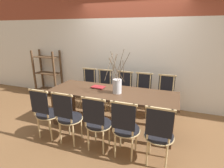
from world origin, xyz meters
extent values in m
plane|color=brown|center=(0.00, 0.00, 0.00)|extent=(16.00, 16.00, 0.00)
cube|color=silver|center=(0.00, 1.29, 1.07)|extent=(12.00, 0.06, 2.14)
cube|color=#4C3321|center=(0.00, 0.00, 0.72)|extent=(2.45, 0.84, 0.04)
cube|color=#4C3321|center=(-1.12, -0.32, 0.35)|extent=(0.09, 0.09, 0.70)
cube|color=#4C3321|center=(1.12, -0.32, 0.35)|extent=(0.09, 0.09, 0.70)
cube|color=#4C3321|center=(-1.12, 0.32, 0.35)|extent=(0.09, 0.09, 0.70)
cube|color=#4C3321|center=(1.12, 0.32, 0.35)|extent=(0.09, 0.09, 0.70)
cylinder|color=black|center=(-0.95, -0.71, 0.45)|extent=(0.40, 0.40, 0.04)
cylinder|color=tan|center=(-0.95, -0.71, 0.43)|extent=(0.42, 0.42, 0.01)
cylinder|color=tan|center=(-1.08, -0.58, 0.22)|extent=(0.03, 0.03, 0.44)
cylinder|color=tan|center=(-0.82, -0.58, 0.22)|extent=(0.03, 0.03, 0.44)
cylinder|color=tan|center=(-1.08, -0.84, 0.22)|extent=(0.03, 0.03, 0.44)
cylinder|color=tan|center=(-0.82, -0.84, 0.22)|extent=(0.03, 0.03, 0.44)
cylinder|color=tan|center=(-1.09, -0.88, 0.71)|extent=(0.03, 0.03, 0.48)
cylinder|color=tan|center=(-0.81, -0.88, 0.71)|extent=(0.03, 0.03, 0.48)
cube|color=black|center=(-0.95, -0.89, 0.73)|extent=(0.34, 0.02, 0.38)
cube|color=tan|center=(-0.95, -0.88, 0.93)|extent=(0.38, 0.03, 0.03)
cylinder|color=black|center=(-0.49, -0.71, 0.45)|extent=(0.40, 0.40, 0.04)
cylinder|color=tan|center=(-0.49, -0.71, 0.43)|extent=(0.42, 0.42, 0.01)
cylinder|color=tan|center=(-0.62, -0.58, 0.22)|extent=(0.03, 0.03, 0.44)
cylinder|color=tan|center=(-0.36, -0.58, 0.22)|extent=(0.03, 0.03, 0.44)
cylinder|color=tan|center=(-0.62, -0.84, 0.22)|extent=(0.03, 0.03, 0.44)
cylinder|color=tan|center=(-0.36, -0.84, 0.22)|extent=(0.03, 0.03, 0.44)
cylinder|color=tan|center=(-0.63, -0.88, 0.71)|extent=(0.03, 0.03, 0.48)
cylinder|color=tan|center=(-0.35, -0.88, 0.71)|extent=(0.03, 0.03, 0.48)
cube|color=black|center=(-0.49, -0.89, 0.73)|extent=(0.34, 0.02, 0.38)
cube|color=tan|center=(-0.49, -0.88, 0.93)|extent=(0.38, 0.03, 0.03)
cylinder|color=black|center=(0.04, -0.71, 0.45)|extent=(0.40, 0.40, 0.04)
cylinder|color=tan|center=(0.04, -0.71, 0.43)|extent=(0.42, 0.42, 0.01)
cylinder|color=tan|center=(-0.09, -0.58, 0.22)|extent=(0.03, 0.03, 0.44)
cylinder|color=tan|center=(0.17, -0.58, 0.22)|extent=(0.03, 0.03, 0.44)
cylinder|color=tan|center=(-0.09, -0.84, 0.22)|extent=(0.03, 0.03, 0.44)
cylinder|color=tan|center=(0.17, -0.84, 0.22)|extent=(0.03, 0.03, 0.44)
cylinder|color=tan|center=(-0.10, -0.88, 0.71)|extent=(0.03, 0.03, 0.48)
cylinder|color=tan|center=(0.18, -0.88, 0.71)|extent=(0.03, 0.03, 0.48)
cube|color=black|center=(0.04, -0.89, 0.73)|extent=(0.34, 0.02, 0.38)
cube|color=tan|center=(0.04, -0.88, 0.93)|extent=(0.38, 0.03, 0.03)
cylinder|color=black|center=(0.49, -0.71, 0.45)|extent=(0.40, 0.40, 0.04)
cylinder|color=tan|center=(0.49, -0.71, 0.43)|extent=(0.42, 0.42, 0.01)
cylinder|color=tan|center=(0.36, -0.58, 0.22)|extent=(0.03, 0.03, 0.44)
cylinder|color=tan|center=(0.62, -0.58, 0.22)|extent=(0.03, 0.03, 0.44)
cylinder|color=tan|center=(0.36, -0.84, 0.22)|extent=(0.03, 0.03, 0.44)
cylinder|color=tan|center=(0.62, -0.84, 0.22)|extent=(0.03, 0.03, 0.44)
cylinder|color=tan|center=(0.35, -0.88, 0.71)|extent=(0.03, 0.03, 0.48)
cylinder|color=tan|center=(0.63, -0.88, 0.71)|extent=(0.03, 0.03, 0.48)
cube|color=black|center=(0.49, -0.89, 0.73)|extent=(0.34, 0.02, 0.38)
cube|color=tan|center=(0.49, -0.88, 0.93)|extent=(0.38, 0.03, 0.03)
cylinder|color=black|center=(0.97, -0.71, 0.45)|extent=(0.40, 0.40, 0.04)
cylinder|color=tan|center=(0.97, -0.71, 0.43)|extent=(0.42, 0.42, 0.01)
cylinder|color=tan|center=(0.84, -0.58, 0.22)|extent=(0.03, 0.03, 0.44)
cylinder|color=tan|center=(1.10, -0.58, 0.22)|extent=(0.03, 0.03, 0.44)
cylinder|color=tan|center=(0.84, -0.84, 0.22)|extent=(0.03, 0.03, 0.44)
cylinder|color=tan|center=(1.10, -0.84, 0.22)|extent=(0.03, 0.03, 0.44)
cylinder|color=tan|center=(0.83, -0.88, 0.71)|extent=(0.03, 0.03, 0.48)
cylinder|color=tan|center=(1.11, -0.88, 0.71)|extent=(0.03, 0.03, 0.48)
cube|color=black|center=(0.97, -0.89, 0.73)|extent=(0.34, 0.02, 0.38)
cube|color=tan|center=(0.97, -0.88, 0.93)|extent=(0.38, 0.03, 0.03)
cylinder|color=black|center=(-0.94, 0.71, 0.45)|extent=(0.40, 0.40, 0.04)
cylinder|color=tan|center=(-0.94, 0.71, 0.43)|extent=(0.42, 0.42, 0.01)
cylinder|color=tan|center=(-0.81, 0.58, 0.22)|extent=(0.03, 0.03, 0.44)
cylinder|color=tan|center=(-1.07, 0.58, 0.22)|extent=(0.03, 0.03, 0.44)
cylinder|color=tan|center=(-0.81, 0.84, 0.22)|extent=(0.03, 0.03, 0.44)
cylinder|color=tan|center=(-1.07, 0.84, 0.22)|extent=(0.03, 0.03, 0.44)
cylinder|color=tan|center=(-0.80, 0.88, 0.71)|extent=(0.03, 0.03, 0.48)
cylinder|color=tan|center=(-1.08, 0.88, 0.71)|extent=(0.03, 0.03, 0.48)
cube|color=black|center=(-0.94, 0.89, 0.73)|extent=(0.34, 0.02, 0.38)
cube|color=tan|center=(-0.94, 0.88, 0.93)|extent=(0.38, 0.03, 0.03)
cylinder|color=black|center=(-0.51, 0.71, 0.45)|extent=(0.40, 0.40, 0.04)
cylinder|color=tan|center=(-0.51, 0.71, 0.43)|extent=(0.42, 0.42, 0.01)
cylinder|color=tan|center=(-0.38, 0.58, 0.22)|extent=(0.03, 0.03, 0.44)
cylinder|color=tan|center=(-0.64, 0.58, 0.22)|extent=(0.03, 0.03, 0.44)
cylinder|color=tan|center=(-0.38, 0.84, 0.22)|extent=(0.03, 0.03, 0.44)
cylinder|color=tan|center=(-0.64, 0.84, 0.22)|extent=(0.03, 0.03, 0.44)
cylinder|color=tan|center=(-0.37, 0.88, 0.71)|extent=(0.03, 0.03, 0.48)
cylinder|color=tan|center=(-0.65, 0.88, 0.71)|extent=(0.03, 0.03, 0.48)
cube|color=black|center=(-0.51, 0.89, 0.73)|extent=(0.34, 0.02, 0.38)
cube|color=tan|center=(-0.51, 0.88, 0.93)|extent=(0.38, 0.03, 0.03)
cylinder|color=black|center=(0.00, 0.71, 0.45)|extent=(0.40, 0.40, 0.04)
cylinder|color=tan|center=(0.00, 0.71, 0.43)|extent=(0.42, 0.42, 0.01)
cylinder|color=tan|center=(0.13, 0.58, 0.22)|extent=(0.03, 0.03, 0.44)
cylinder|color=tan|center=(-0.13, 0.58, 0.22)|extent=(0.03, 0.03, 0.44)
cylinder|color=tan|center=(0.13, 0.84, 0.22)|extent=(0.03, 0.03, 0.44)
cylinder|color=tan|center=(-0.13, 0.84, 0.22)|extent=(0.03, 0.03, 0.44)
cylinder|color=tan|center=(0.14, 0.88, 0.71)|extent=(0.03, 0.03, 0.48)
cylinder|color=tan|center=(-0.14, 0.88, 0.71)|extent=(0.03, 0.03, 0.48)
cube|color=black|center=(0.00, 0.89, 0.73)|extent=(0.34, 0.02, 0.38)
cube|color=tan|center=(0.00, 0.88, 0.93)|extent=(0.38, 0.03, 0.03)
cylinder|color=black|center=(0.45, 0.71, 0.45)|extent=(0.40, 0.40, 0.04)
cylinder|color=tan|center=(0.45, 0.71, 0.43)|extent=(0.42, 0.42, 0.01)
cylinder|color=tan|center=(0.58, 0.58, 0.22)|extent=(0.03, 0.03, 0.44)
cylinder|color=tan|center=(0.32, 0.58, 0.22)|extent=(0.03, 0.03, 0.44)
cylinder|color=tan|center=(0.58, 0.84, 0.22)|extent=(0.03, 0.03, 0.44)
cylinder|color=tan|center=(0.32, 0.84, 0.22)|extent=(0.03, 0.03, 0.44)
cylinder|color=tan|center=(0.59, 0.88, 0.71)|extent=(0.03, 0.03, 0.48)
cylinder|color=tan|center=(0.31, 0.88, 0.71)|extent=(0.03, 0.03, 0.48)
cube|color=black|center=(0.45, 0.89, 0.73)|extent=(0.34, 0.02, 0.38)
cube|color=tan|center=(0.45, 0.88, 0.93)|extent=(0.38, 0.03, 0.03)
cylinder|color=black|center=(0.95, 0.71, 0.45)|extent=(0.40, 0.40, 0.04)
cylinder|color=tan|center=(0.95, 0.71, 0.43)|extent=(0.42, 0.42, 0.01)
cylinder|color=tan|center=(1.08, 0.58, 0.22)|extent=(0.03, 0.03, 0.44)
cylinder|color=tan|center=(0.82, 0.58, 0.22)|extent=(0.03, 0.03, 0.44)
cylinder|color=tan|center=(1.08, 0.84, 0.22)|extent=(0.03, 0.03, 0.44)
cylinder|color=tan|center=(0.82, 0.84, 0.22)|extent=(0.03, 0.03, 0.44)
cylinder|color=tan|center=(1.09, 0.88, 0.71)|extent=(0.03, 0.03, 0.48)
cylinder|color=tan|center=(0.81, 0.88, 0.71)|extent=(0.03, 0.03, 0.48)
cube|color=black|center=(0.95, 0.89, 0.73)|extent=(0.34, 0.02, 0.38)
cube|color=tan|center=(0.95, 0.88, 0.93)|extent=(0.38, 0.03, 0.03)
cylinder|color=silver|center=(0.12, -0.04, 0.87)|extent=(0.17, 0.17, 0.26)
cylinder|color=brown|center=(0.16, -0.02, 1.19)|extent=(0.06, 0.10, 0.36)
cylinder|color=brown|center=(0.22, -0.02, 1.19)|extent=(0.05, 0.22, 0.37)
cylinder|color=brown|center=(0.11, -0.13, 1.26)|extent=(0.18, 0.03, 0.51)
cylinder|color=brown|center=(-0.05, -0.03, 1.23)|extent=(0.03, 0.35, 0.45)
cylinder|color=brown|center=(0.05, -0.03, 1.23)|extent=(0.04, 0.15, 0.46)
cylinder|color=brown|center=(0.03, 0.00, 1.23)|extent=(0.09, 0.18, 0.45)
cylinder|color=brown|center=(0.15, -0.18, 1.21)|extent=(0.28, 0.08, 0.41)
cylinder|color=brown|center=(0.14, 0.04, 1.28)|extent=(0.17, 0.05, 0.55)
cylinder|color=brown|center=(0.19, 0.09, 1.25)|extent=(0.28, 0.16, 0.50)
cylinder|color=brown|center=(0.08, -0.14, 1.21)|extent=(0.20, 0.08, 0.41)
cube|color=beige|center=(-0.34, 0.12, 0.75)|extent=(0.21, 0.15, 0.01)
cube|color=maroon|center=(-0.34, 0.10, 0.77)|extent=(0.27, 0.20, 0.02)
cube|color=#513823|center=(-2.76, 0.89, 0.66)|extent=(0.04, 0.04, 1.31)
cube|color=#513823|center=(-2.04, 0.89, 0.66)|extent=(0.04, 0.04, 1.31)
cube|color=#513823|center=(-2.76, 1.20, 0.66)|extent=(0.04, 0.04, 1.31)
cube|color=#513823|center=(-2.04, 1.20, 0.66)|extent=(0.04, 0.04, 1.31)
cube|color=#513823|center=(-2.40, 1.05, 0.16)|extent=(0.72, 0.31, 0.02)
cube|color=#513823|center=(-2.40, 1.05, 0.66)|extent=(0.72, 0.31, 0.02)
cube|color=#513823|center=(-2.40, 1.05, 1.13)|extent=(0.72, 0.31, 0.02)
camera|label=1|loc=(1.10, -2.95, 1.88)|focal=28.00mm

